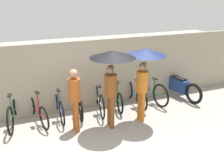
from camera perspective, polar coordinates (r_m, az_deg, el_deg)
name	(u,v)px	position (r m, az deg, el deg)	size (l,w,h in m)	color
ground_plane	(111,141)	(6.28, -0.30, -13.01)	(30.00, 30.00, 0.00)	#9E998E
back_wall	(85,75)	(7.67, -6.30, 2.02)	(13.38, 0.12, 2.13)	gray
parked_bicycle_0	(13,111)	(7.37, -21.62, -5.73)	(0.49, 1.83, 1.11)	black
parked_bicycle_1	(37,110)	(7.32, -16.81, -5.69)	(0.56, 1.71, 1.00)	black
parked_bicycle_2	(58,105)	(7.42, -12.16, -4.73)	(0.44, 1.77, 0.97)	black
parked_bicycle_3	(79,102)	(7.56, -7.63, -4.05)	(0.45, 1.74, 1.10)	black
parked_bicycle_4	(99,99)	(7.65, -3.07, -3.39)	(0.48, 1.80, 1.06)	black
parked_bicycle_5	(116,96)	(7.93, 0.90, -2.71)	(0.48, 1.72, 1.07)	black
parked_bicycle_6	(134,94)	(8.09, 5.14, -2.19)	(0.44, 1.75, 0.97)	black
parked_bicycle_7	(150,90)	(8.38, 8.79, -1.37)	(0.44, 1.79, 1.01)	black
pedestrian_leading	(75,96)	(6.35, -8.52, -2.69)	(0.32, 0.32, 1.69)	#9E4C1E
pedestrian_center	(112,66)	(6.17, 0.00, 4.09)	(1.14, 1.14, 2.13)	brown
pedestrian_trailing	(145,64)	(6.58, 7.47, 4.52)	(1.06, 1.06, 2.11)	#C66B1E
motorcycle	(178,86)	(8.96, 14.88, -0.36)	(0.59, 2.11, 0.91)	black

